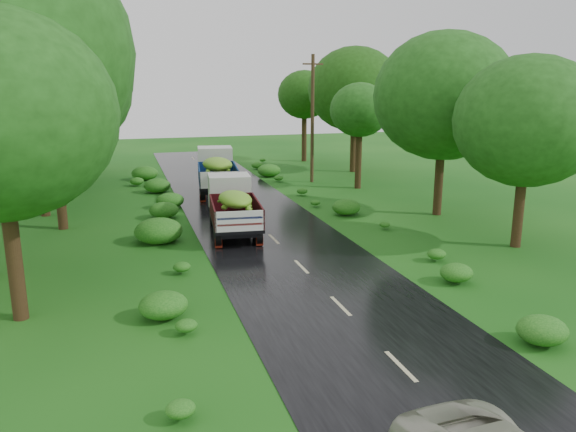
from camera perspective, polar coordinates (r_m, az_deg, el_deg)
name	(u,v)px	position (r m, az deg, el deg)	size (l,w,h in m)	color
ground	(401,367)	(14.73, 11.38, -14.78)	(120.00, 120.00, 0.00)	#104A0F
road	(329,295)	(18.85, 4.23, -7.99)	(6.50, 80.00, 0.02)	black
road_lines	(319,284)	(19.72, 3.19, -6.95)	(0.12, 69.60, 0.00)	#BFB78C
truck_near	(233,203)	(26.24, -5.64, 1.30)	(2.61, 5.96, 2.43)	black
truck_far	(217,169)	(35.67, -7.27, 4.76)	(3.00, 6.61, 2.68)	black
utility_pole	(312,118)	(38.98, 2.50, 9.94)	(1.51, 0.34, 8.66)	#382616
trees_left	(37,86)	(32.05, -24.18, 11.95)	(6.04, 33.63, 10.00)	black
trees_right	(389,100)	(35.95, 10.21, 11.54)	(5.68, 30.79, 7.99)	black
shrubs	(263,221)	(26.95, -2.57, -0.56)	(11.90, 44.00, 0.70)	#145714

